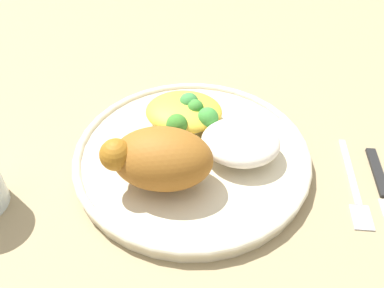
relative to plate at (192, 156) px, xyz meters
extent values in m
plane|color=#94815D|center=(0.00, 0.00, -0.01)|extent=(2.00, 2.00, 0.00)
cylinder|color=beige|center=(0.00, 0.00, 0.00)|extent=(0.29, 0.29, 0.02)
torus|color=beige|center=(0.00, 0.00, 0.00)|extent=(0.30, 0.30, 0.01)
ellipsoid|color=#91591E|center=(0.03, 0.05, 0.04)|extent=(0.11, 0.08, 0.07)
sphere|color=#986019|center=(0.08, 0.06, 0.06)|extent=(0.04, 0.04, 0.04)
ellipsoid|color=white|center=(-0.06, 0.00, 0.03)|extent=(0.10, 0.08, 0.04)
ellipsoid|color=gold|center=(0.02, -0.06, 0.02)|extent=(0.10, 0.08, 0.03)
sphere|color=#3D9139|center=(-0.02, -0.04, 0.03)|extent=(0.03, 0.03, 0.03)
sphere|color=#3C8B41|center=(0.01, -0.06, 0.04)|extent=(0.03, 0.03, 0.03)
sphere|color=#3B8732|center=(0.00, -0.05, 0.04)|extent=(0.02, 0.02, 0.02)
sphere|color=#397D29|center=(0.02, -0.02, 0.03)|extent=(0.03, 0.03, 0.03)
cube|color=#B2B2B7|center=(-0.20, 0.00, -0.01)|extent=(0.01, 0.11, 0.01)
cube|color=#B2B2B7|center=(-0.20, 0.07, -0.01)|extent=(0.02, 0.03, 0.00)
cube|color=black|center=(-0.23, 0.00, -0.01)|extent=(0.01, 0.08, 0.01)
camera|label=1|loc=(-0.03, 0.37, 0.37)|focal=38.91mm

